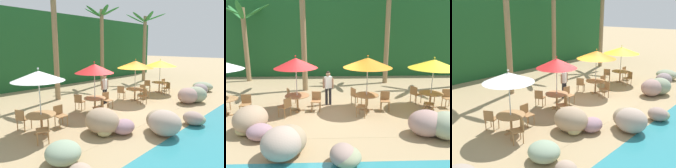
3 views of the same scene
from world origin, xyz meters
TOP-DOWN VIEW (x-y plane):
  - ground_plane at (0.00, 0.00)m, footprint 120.00×120.00m
  - terrace_deck at (0.00, 0.00)m, footprint 18.00×5.20m
  - foliage_backdrop at (0.00, 9.00)m, footprint 28.00×2.40m
  - rock_seawall at (0.58, -2.65)m, footprint 16.18×3.47m
  - umbrella_white at (-4.39, -0.35)m, footprint 1.90×1.90m
  - dining_table_white at (-4.39, -0.35)m, footprint 1.10×1.10m
  - chair_white_seaward at (-3.54, -0.22)m, footprint 0.44×0.44m
  - chair_white_inland at (-4.82, 0.39)m, footprint 0.56×0.56m
  - chair_white_left at (-4.65, -1.16)m, footprint 0.56×0.56m
  - umbrella_red at (-1.35, 0.13)m, footprint 1.92×1.92m
  - dining_table_red at (-1.35, 0.13)m, footprint 1.10×1.10m
  - chair_red_seaward at (-0.50, 0.15)m, footprint 0.45×0.46m
  - chair_red_inland at (-1.78, 0.86)m, footprint 0.56×0.56m
  - chair_red_left at (-1.73, -0.64)m, footprint 0.59×0.58m
  - umbrella_orange at (1.82, 0.10)m, footprint 2.18×2.18m
  - dining_table_orange at (1.82, 0.10)m, footprint 1.10×1.10m
  - chair_orange_seaward at (2.67, 0.07)m, footprint 0.48×0.48m
  - chair_orange_inland at (1.37, 0.83)m, footprint 0.57×0.56m
  - chair_orange_left at (1.58, -0.72)m, footprint 0.55×0.55m
  - umbrella_yellow at (4.89, 0.29)m, footprint 2.28×2.28m
  - dining_table_yellow at (4.89, 0.29)m, footprint 1.10×1.10m
  - chair_yellow_seaward at (5.74, 0.37)m, footprint 0.43×0.43m
  - chair_yellow_inland at (4.42, 1.00)m, footprint 0.57×0.57m
  - chair_yellow_left at (4.57, -0.50)m, footprint 0.58×0.57m
  - palm_tree_second at (-1.37, 3.70)m, footprint 3.17×3.35m
  - palm_tree_third at (4.00, 5.48)m, footprint 3.04×2.82m
  - palm_tree_fourth at (8.33, 4.19)m, footprint 3.72×3.40m
  - waiter_in_white at (0.05, 0.91)m, footprint 0.52×0.33m

SIDE VIEW (x-z plane):
  - ground_plane at x=0.00m, z-range 0.00..0.00m
  - terrace_deck at x=0.00m, z-range 0.00..0.01m
  - rock_seawall at x=0.58m, z-range -0.08..0.88m
  - chair_white_seaward at x=-3.54m, z-range 0.08..0.95m
  - chair_white_inland at x=-4.82m, z-range 0.08..0.95m
  - chair_white_left at x=-4.65m, z-range 0.08..0.95m
  - chair_red_seaward at x=-0.50m, z-range 0.08..0.95m
  - chair_red_inland at x=-1.78m, z-range 0.08..0.95m
  - chair_red_left at x=-1.73m, z-range 0.08..0.95m
  - chair_orange_seaward at x=2.67m, z-range 0.08..0.95m
  - chair_orange_inland at x=1.37m, z-range 0.08..0.95m
  - chair_orange_left at x=1.58m, z-range 0.08..0.95m
  - chair_yellow_seaward at x=5.74m, z-range 0.08..0.95m
  - chair_yellow_inland at x=4.42m, z-range 0.08..0.95m
  - chair_yellow_left at x=4.57m, z-range 0.08..0.95m
  - dining_table_white at x=-4.39m, z-range 0.24..0.98m
  - dining_table_red at x=-1.35m, z-range 0.24..0.98m
  - dining_table_orange at x=1.82m, z-range 0.24..0.98m
  - dining_table_yellow at x=4.89m, z-range 0.24..0.98m
  - waiter_in_white at x=0.05m, z-range 0.14..1.84m
  - umbrella_yellow at x=4.89m, z-range 0.89..3.33m
  - umbrella_white at x=-4.39m, z-range 0.95..3.45m
  - umbrella_red at x=-1.35m, z-range 0.94..3.49m
  - umbrella_orange at x=1.82m, z-range 0.94..3.50m
  - foliage_backdrop at x=0.00m, z-range 0.00..6.00m
  - palm_tree_third at x=4.00m, z-range 1.05..7.53m
  - palm_tree_fourth at x=8.33m, z-range 1.14..7.48m
  - palm_tree_second at x=-1.37m, z-range 1.00..7.81m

